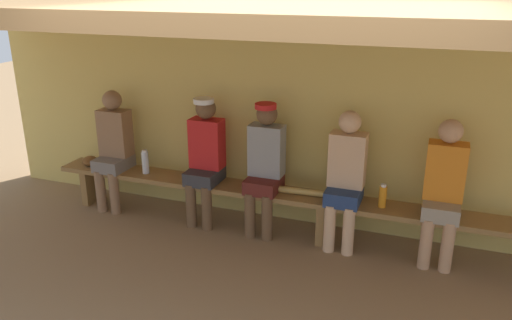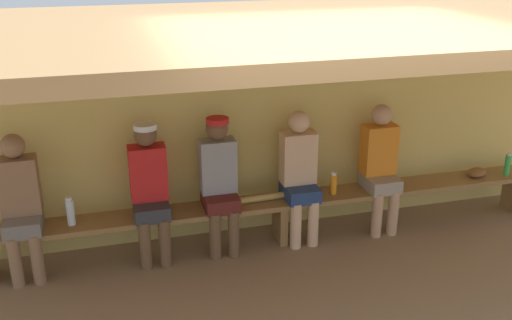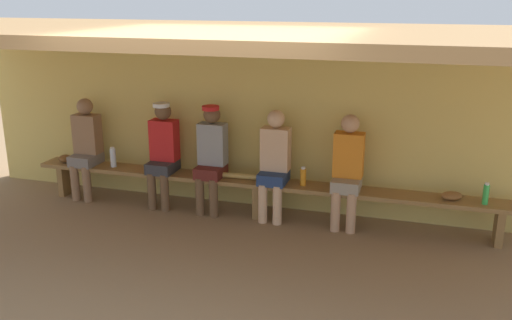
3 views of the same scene
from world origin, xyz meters
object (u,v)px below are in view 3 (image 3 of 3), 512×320
Objects in this scene: player_rightmost at (86,144)px; player_in_red at (348,167)px; baseball_glove_dark_brown at (452,196)px; water_bottle_blue at (113,157)px; player_leftmost at (211,154)px; player_in_blue at (163,150)px; water_bottle_orange at (486,194)px; water_bottle_green at (303,177)px; player_shirtless_tan at (274,161)px; bench at (259,186)px; baseball_glove_worn at (65,158)px; baseball_bat at (236,176)px.

player_in_red is at bearing 0.00° from player_rightmost.
baseball_glove_dark_brown is at bearing -0.10° from player_rightmost.
player_in_red is at bearing 0.24° from water_bottle_blue.
baseball_glove_dark_brown is (2.84, -0.01, -0.24)m from player_leftmost.
player_rightmost is 1.12m from player_in_blue.
water_bottle_green is at bearing 178.95° from water_bottle_orange.
player_shirtless_tan and player_rightmost have the same top height.
player_shirtless_tan is at bearing -24.82° from baseball_glove_dark_brown.
player_shirtless_tan is 5.86× the size of water_bottle_green.
bench is 4.49× the size of player_in_red.
player_in_blue reaches higher than water_bottle_orange.
baseball_glove_worn is (-2.12, 0.00, -0.24)m from player_leftmost.
bench is 24.50× the size of water_bottle_orange.
water_bottle_green reaches higher than baseball_bat.
player_shirtless_tan is 0.87m from player_in_red.
water_bottle_orange is (2.57, -0.05, 0.19)m from bench.
baseball_glove_dark_brown is at bearing 172.59° from water_bottle_orange.
player_in_red is 0.54m from water_bottle_green.
baseball_glove_worn is (-4.97, 0.01, 0.00)m from baseball_glove_dark_brown.
player_in_blue reaches higher than baseball_glove_dark_brown.
player_in_red is 5.86× the size of water_bottle_green.
baseball_glove_worn is (-2.74, 0.01, 0.12)m from bench.
bench is 7.15× the size of baseball_bat.
water_bottle_blue is at bearing -178.93° from player_in_blue.
player_shirtless_tan reaches higher than water_bottle_orange.
water_bottle_blue is (-4.56, 0.04, 0.01)m from water_bottle_orange.
baseball_glove_dark_brown is at bearing -0.23° from player_shirtless_tan.
player_shirtless_tan is 5.45× the size of water_bottle_orange.
player_in_red is 1.59× the size of baseball_bat.
baseball_glove_worn is at bearing 179.47° from player_rightmost.
player_shirtless_tan is at bearing -0.02° from player_in_blue.
water_bottle_green is (0.36, -0.02, -0.16)m from player_shirtless_tan.
player_in_red is 1.38m from baseball_bat.
player_rightmost is 4.63m from baseball_glove_dark_brown.
player_in_blue is 0.66m from player_leftmost.
baseball_glove_worn is at bearing 179.95° from player_in_red.
water_bottle_green is 1.68m from baseball_glove_dark_brown.
water_bottle_blue is at bearing -179.76° from player_in_red.
player_in_blue is at bearing 0.02° from player_rightmost.
player_leftmost is 5.04× the size of water_bottle_blue.
water_bottle_orange is (3.84, -0.05, -0.17)m from player_in_blue.
player_rightmost is at bearing 180.00° from player_shirtless_tan.
player_in_blue reaches higher than player_shirtless_tan.
player_in_blue is 1.60× the size of baseball_bat.
player_shirtless_tan is 5.56× the size of baseball_glove_worn.
player_in_blue is 3.51m from baseball_glove_dark_brown.
water_bottle_green is at bearing -2.49° from player_shirtless_tan.
player_leftmost is 3.19m from water_bottle_orange.
water_bottle_green is at bearing -0.50° from player_in_blue.
baseball_bat is (-2.52, 0.00, -0.01)m from baseball_glove_dark_brown.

